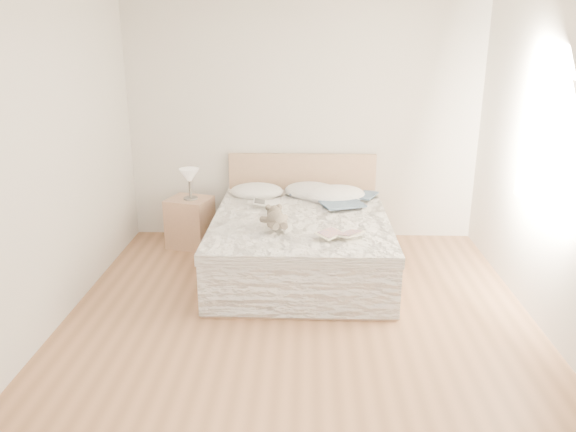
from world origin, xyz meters
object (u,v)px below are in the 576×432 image
(photo_book, at_px, (266,203))
(teddy_bear, at_px, (276,226))
(bed, at_px, (301,241))
(childrens_book, at_px, (340,234))
(nightstand, at_px, (190,222))
(table_lamp, at_px, (190,178))

(photo_book, height_order, teddy_bear, teddy_bear)
(bed, xyz_separation_m, photo_book, (-0.36, 0.26, 0.32))
(photo_book, bearing_deg, childrens_book, -55.34)
(nightstand, bearing_deg, bed, -26.61)
(table_lamp, bearing_deg, photo_book, -21.89)
(nightstand, bearing_deg, photo_book, -22.66)
(table_lamp, xyz_separation_m, teddy_bear, (1.02, -1.13, -0.16))
(bed, height_order, childrens_book, bed)
(teddy_bear, bearing_deg, bed, 50.74)
(photo_book, xyz_separation_m, childrens_book, (0.72, -0.94, 0.00))
(bed, distance_m, table_lamp, 1.47)
(photo_book, bearing_deg, table_lamp, 155.30)
(bed, bearing_deg, childrens_book, -62.48)
(childrens_book, relative_size, teddy_bear, 1.09)
(table_lamp, xyz_separation_m, childrens_book, (1.59, -1.29, -0.18))
(table_lamp, height_order, photo_book, table_lamp)
(childrens_book, height_order, teddy_bear, teddy_bear)
(childrens_book, bearing_deg, teddy_bear, -153.34)
(table_lamp, distance_m, childrens_book, 2.05)
(nightstand, relative_size, teddy_bear, 1.72)
(photo_book, distance_m, teddy_bear, 0.79)
(nightstand, distance_m, table_lamp, 0.53)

